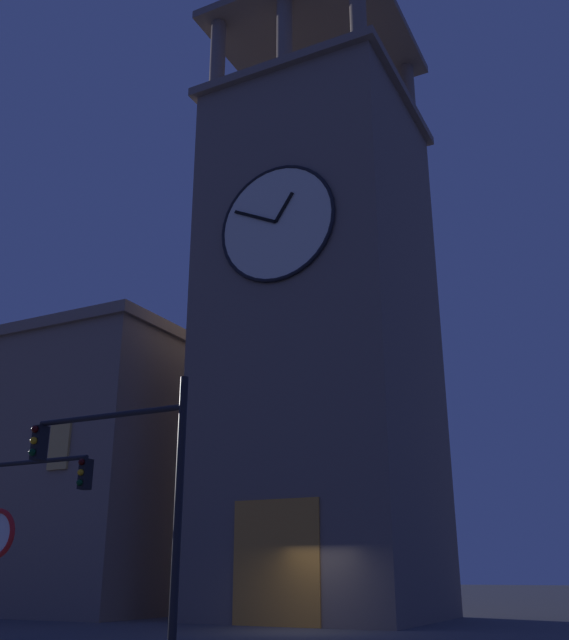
{
  "coord_description": "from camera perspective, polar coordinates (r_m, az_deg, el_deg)",
  "views": [
    {
      "loc": [
        -9.89,
        20.6,
        1.6
      ],
      "look_at": [
        3.4,
        -5.62,
        12.04
      ],
      "focal_mm": 40.24,
      "sensor_mm": 36.0,
      "label": 1
    }
  ],
  "objects": [
    {
      "name": "traffic_signal_mid",
      "position": [
        20.7,
        -21.27,
        -13.5
      ],
      "size": [
        4.28,
        0.41,
        5.1
      ],
      "color": "black",
      "rests_on": "ground_plane"
    },
    {
      "name": "ground_plane",
      "position": [
        22.91,
        1.35,
        -23.55
      ],
      "size": [
        200.0,
        200.0,
        0.0
      ],
      "primitive_type": "plane",
      "color": "#4C4C51"
    },
    {
      "name": "traffic_signal_near",
      "position": [
        15.0,
        -12.55,
        -11.79
      ],
      "size": [
        3.94,
        0.41,
        5.33
      ],
      "color": "black",
      "rests_on": "ground_plane"
    },
    {
      "name": "clocktower",
      "position": [
        30.27,
        2.94,
        -0.5
      ],
      "size": [
        8.71,
        8.73,
        29.1
      ],
      "color": "#75665B",
      "rests_on": "ground_plane"
    }
  ]
}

